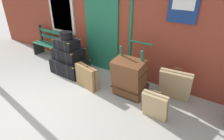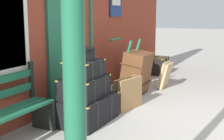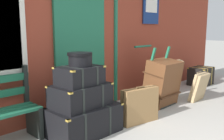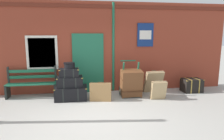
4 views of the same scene
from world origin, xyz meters
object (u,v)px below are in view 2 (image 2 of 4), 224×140
object	(u,v)px
steamer_trunk_middle	(85,87)
porters_trolley	(129,81)
lamp_post	(75,117)
steamer_trunk_top	(84,69)
platform_bench	(1,114)
suitcase_beige	(128,93)
round_hatbox	(84,53)
suitcase_charcoal	(135,68)
steamer_trunk_base	(87,109)
large_brown_trunk	(136,73)
suitcase_slate	(165,75)
corner_trunk	(158,66)

from	to	relation	value
steamer_trunk_middle	porters_trolley	bearing A→B (deg)	2.85
lamp_post	steamer_trunk_top	world-z (taller)	lamp_post
platform_bench	suitcase_beige	xyz separation A→B (m)	(2.22, -0.81, -0.16)
platform_bench	round_hatbox	size ratio (longest dim) A/B	4.59
lamp_post	steamer_trunk_middle	world-z (taller)	lamp_post
steamer_trunk_middle	suitcase_charcoal	world-z (taller)	suitcase_charcoal
suitcase_charcoal	suitcase_beige	bearing A→B (deg)	-161.86
steamer_trunk_base	suitcase_beige	bearing A→B (deg)	-18.76
platform_bench	steamer_trunk_top	distance (m)	1.41
lamp_post	suitcase_beige	bearing A→B (deg)	17.83
round_hatbox	large_brown_trunk	size ratio (longest dim) A/B	0.37
large_brown_trunk	steamer_trunk_base	bearing A→B (deg)	178.45
suitcase_slate	round_hatbox	bearing A→B (deg)	170.27
steamer_trunk_middle	porters_trolley	distance (m)	2.02
large_brown_trunk	suitcase_beige	distance (m)	1.10
lamp_post	steamer_trunk_middle	xyz separation A→B (m)	(2.52, 1.45, -0.51)
porters_trolley	suitcase_charcoal	world-z (taller)	porters_trolley
round_hatbox	steamer_trunk_middle	bearing A→B (deg)	177.93
lamp_post	round_hatbox	size ratio (longest dim) A/B	8.25
steamer_trunk_base	steamer_trunk_top	distance (m)	0.66
steamer_trunk_base	round_hatbox	size ratio (longest dim) A/B	2.92
steamer_trunk_top	round_hatbox	xyz separation A→B (m)	(0.02, 0.00, 0.24)
round_hatbox	porters_trolley	size ratio (longest dim) A/B	0.30
suitcase_beige	corner_trunk	size ratio (longest dim) A/B	0.99
steamer_trunk_middle	corner_trunk	bearing A→B (deg)	2.57
porters_trolley	platform_bench	bearing A→B (deg)	173.43
lamp_post	large_brown_trunk	size ratio (longest dim) A/B	3.08
large_brown_trunk	suitcase_slate	size ratio (longest dim) A/B	1.49
steamer_trunk_top	porters_trolley	distance (m)	2.10
porters_trolley	corner_trunk	distance (m)	2.34
steamer_trunk_base	suitcase_charcoal	xyz separation A→B (m)	(2.89, 0.33, 0.19)
steamer_trunk_top	suitcase_slate	world-z (taller)	steamer_trunk_top
steamer_trunk_base	large_brown_trunk	distance (m)	1.99
porters_trolley	corner_trunk	world-z (taller)	porters_trolley
suitcase_beige	corner_trunk	xyz separation A→B (m)	(3.39, 0.53, -0.05)
porters_trolley	large_brown_trunk	world-z (taller)	porters_trolley
steamer_trunk_top	corner_trunk	bearing A→B (deg)	2.61
round_hatbox	corner_trunk	xyz separation A→B (m)	(4.33, 0.19, -0.87)
lamp_post	steamer_trunk_base	bearing A→B (deg)	29.25
large_brown_trunk	suitcase_slate	distance (m)	0.91
steamer_trunk_base	suitcase_slate	distance (m)	2.81
steamer_trunk_middle	suitcase_beige	world-z (taller)	steamer_trunk_middle
lamp_post	steamer_trunk_middle	distance (m)	2.95
lamp_post	suitcase_beige	xyz separation A→B (m)	(3.47, 1.11, -0.80)
steamer_trunk_middle	large_brown_trunk	size ratio (longest dim) A/B	0.89
lamp_post	steamer_trunk_base	xyz separation A→B (m)	(2.55, 1.43, -0.88)
suitcase_charcoal	steamer_trunk_base	bearing A→B (deg)	-173.40
platform_bench	steamer_trunk_base	world-z (taller)	platform_bench
steamer_trunk_top	suitcase_beige	size ratio (longest dim) A/B	0.90
steamer_trunk_base	round_hatbox	distance (m)	0.90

